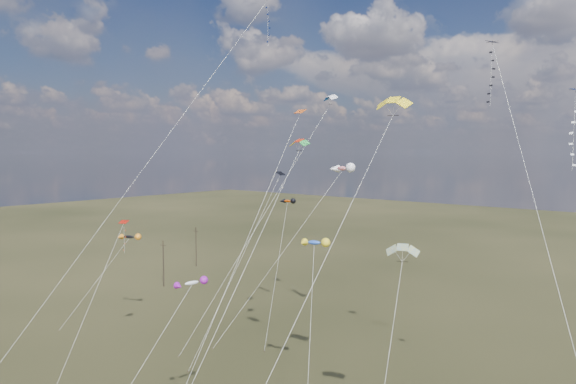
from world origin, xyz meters
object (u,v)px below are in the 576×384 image
Objects in this scene: utility_pole_far at (196,246)px; novelty_black_orange at (129,237)px; utility_pole_near at (163,263)px; diamond_black_high at (498,95)px; parafoil_yellow at (393,101)px.

novelty_black_orange reaches higher than utility_pole_far.
utility_pole_near is 19.60m from novelty_black_orange.
utility_pole_near is 63.80m from diamond_black_high.
novelty_black_orange is at bearing 174.56° from parafoil_yellow.
parafoil_yellow is at bearing -27.57° from utility_pole_far.
parafoil_yellow is (53.37, -18.04, 22.95)m from utility_pole_near.
diamond_black_high reaches higher than novelty_black_orange.
utility_pole_far is 0.29× the size of parafoil_yellow.
diamond_black_high reaches higher than parafoil_yellow.
diamond_black_high is at bearing 59.24° from parafoil_yellow.
utility_pole_far is 72.93m from parafoil_yellow.
utility_pole_near is 0.29× the size of parafoil_yellow.
parafoil_yellow is at bearing -5.44° from novelty_black_orange.
diamond_black_high is 1.18× the size of parafoil_yellow.
utility_pole_near and utility_pole_far have the same top height.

